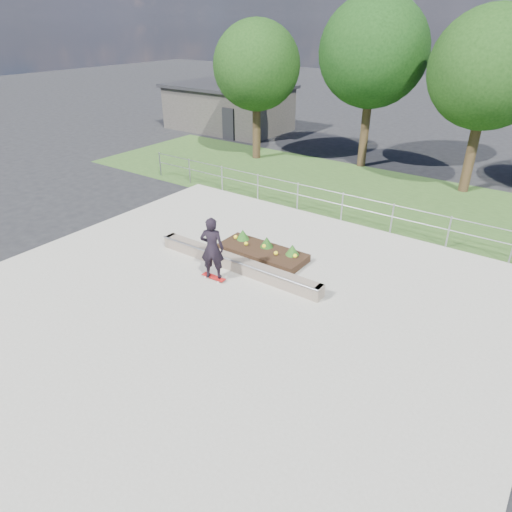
{
  "coord_description": "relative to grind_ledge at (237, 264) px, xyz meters",
  "views": [
    {
      "loc": [
        6.89,
        -7.84,
        7.15
      ],
      "look_at": [
        0.2,
        1.5,
        1.1
      ],
      "focal_mm": 32.0,
      "sensor_mm": 36.0,
      "label": 1
    }
  ],
  "objects": [
    {
      "name": "grass_verge",
      "position": [
        0.91,
        8.99,
        -0.25
      ],
      "size": [
        30.0,
        8.0,
        0.02
      ],
      "primitive_type": "cube",
      "color": "#2A471C",
      "rests_on": "ground"
    },
    {
      "name": "tree_mid_right",
      "position": [
        3.91,
        11.99,
        4.97
      ],
      "size": [
        4.9,
        4.9,
        7.7
      ],
      "color": "#322214",
      "rests_on": "ground"
    },
    {
      "name": "fence",
      "position": [
        0.91,
        5.49,
        0.51
      ],
      "size": [
        20.06,
        0.06,
        1.2
      ],
      "color": "gray",
      "rests_on": "ground"
    },
    {
      "name": "skateboarder",
      "position": [
        -0.22,
        -0.88,
        0.84
      ],
      "size": [
        0.84,
        0.73,
        2.02
      ],
      "color": "white",
      "rests_on": "concrete_slab"
    },
    {
      "name": "grind_ledge",
      "position": [
        0.0,
        0.0,
        0.0
      ],
      "size": [
        6.0,
        0.44,
        0.43
      ],
      "color": "#695A4D",
      "rests_on": "concrete_slab"
    },
    {
      "name": "tree_far_left",
      "position": [
        -7.09,
        10.99,
        4.59
      ],
      "size": [
        4.55,
        4.55,
        7.15
      ],
      "color": "#2F2012",
      "rests_on": "ground"
    },
    {
      "name": "planter_bed",
      "position": [
        0.13,
        1.27,
        -0.02
      ],
      "size": [
        3.0,
        1.2,
        0.61
      ],
      "color": "black",
      "rests_on": "concrete_slab"
    },
    {
      "name": "ground",
      "position": [
        0.91,
        -2.01,
        -0.26
      ],
      "size": [
        120.0,
        120.0,
        0.0
      ],
      "primitive_type": "plane",
      "color": "black",
      "rests_on": "ground"
    },
    {
      "name": "concrete_slab",
      "position": [
        0.91,
        -2.01,
        -0.23
      ],
      "size": [
        15.0,
        15.0,
        0.06
      ],
      "primitive_type": "cube",
      "color": "gray",
      "rests_on": "ground"
    },
    {
      "name": "building",
      "position": [
        -13.09,
        15.99,
        1.25
      ],
      "size": [
        8.4,
        5.4,
        3.0
      ],
      "color": "#312E2B",
      "rests_on": "ground"
    },
    {
      "name": "tree_mid_left",
      "position": [
        -1.59,
        12.99,
        5.34
      ],
      "size": [
        5.25,
        5.25,
        8.25
      ],
      "color": "#2F2113",
      "rests_on": "ground"
    }
  ]
}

